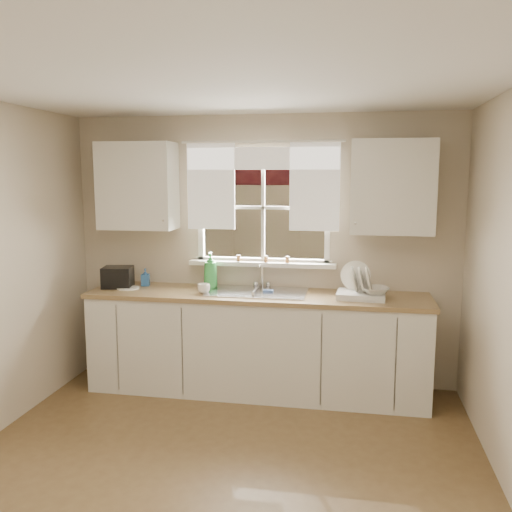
% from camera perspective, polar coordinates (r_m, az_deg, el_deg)
% --- Properties ---
extents(ground, '(4.00, 4.00, 0.00)m').
position_cam_1_polar(ground, '(3.64, -5.11, -23.93)').
color(ground, brown).
rests_on(ground, ground).
extents(room_walls, '(3.62, 4.02, 2.50)m').
position_cam_1_polar(room_walls, '(3.10, -5.74, -4.90)').
color(room_walls, beige).
rests_on(room_walls, ground).
extents(ceiling, '(3.60, 4.00, 0.02)m').
position_cam_1_polar(ceiling, '(3.12, -5.76, 18.57)').
color(ceiling, silver).
rests_on(ceiling, room_walls).
extents(window, '(1.38, 0.16, 1.06)m').
position_cam_1_polar(window, '(5.05, 0.72, 3.23)').
color(window, white).
rests_on(window, room_walls).
extents(curtains, '(1.50, 0.03, 0.81)m').
position_cam_1_polar(curtains, '(4.98, 0.63, 8.32)').
color(curtains, white).
rests_on(curtains, room_walls).
extents(base_cabinets, '(3.00, 0.62, 0.87)m').
position_cam_1_polar(base_cabinets, '(4.95, 0.06, -9.31)').
color(base_cabinets, silver).
rests_on(base_cabinets, ground).
extents(countertop, '(3.04, 0.65, 0.04)m').
position_cam_1_polar(countertop, '(4.83, 0.06, -4.17)').
color(countertop, olive).
rests_on(countertop, base_cabinets).
extents(upper_cabinet_left, '(0.70, 0.33, 0.80)m').
position_cam_1_polar(upper_cabinet_left, '(5.18, -12.35, 7.20)').
color(upper_cabinet_left, silver).
rests_on(upper_cabinet_left, room_walls).
extents(upper_cabinet_right, '(0.70, 0.33, 0.80)m').
position_cam_1_polar(upper_cabinet_right, '(4.79, 14.15, 7.05)').
color(upper_cabinet_right, silver).
rests_on(upper_cabinet_right, room_walls).
extents(wall_outlet, '(0.08, 0.01, 0.12)m').
position_cam_1_polar(wall_outlet, '(5.02, 10.64, -1.63)').
color(wall_outlet, beige).
rests_on(wall_outlet, room_walls).
extents(sill_jars, '(0.50, 0.04, 0.06)m').
position_cam_1_polar(sill_jars, '(5.03, 0.82, -0.31)').
color(sill_jars, brown).
rests_on(sill_jars, window).
extents(backyard, '(20.00, 10.00, 6.13)m').
position_cam_1_polar(backyard, '(11.48, 9.32, 16.00)').
color(backyard, '#335421').
rests_on(backyard, ground).
extents(sink, '(0.88, 0.52, 0.40)m').
position_cam_1_polar(sink, '(4.87, 0.13, -4.69)').
color(sink, '#B7B7BC').
rests_on(sink, countertop).
extents(dish_rack, '(0.42, 0.33, 0.30)m').
position_cam_1_polar(dish_rack, '(4.72, 10.97, -3.52)').
color(dish_rack, silver).
rests_on(dish_rack, countertop).
extents(bowl, '(0.28, 0.28, 0.06)m').
position_cam_1_polar(bowl, '(4.67, 12.40, -3.54)').
color(bowl, silver).
rests_on(bowl, dish_rack).
extents(soap_bottle_a, '(0.15, 0.15, 0.34)m').
position_cam_1_polar(soap_bottle_a, '(5.03, -4.82, -1.50)').
color(soap_bottle_a, green).
rests_on(soap_bottle_a, countertop).
extents(soap_bottle_b, '(0.09, 0.09, 0.17)m').
position_cam_1_polar(soap_bottle_b, '(5.24, -11.57, -2.20)').
color(soap_bottle_b, '#2F69B3').
rests_on(soap_bottle_b, countertop).
extents(soap_bottle_c, '(0.13, 0.13, 0.15)m').
position_cam_1_polar(soap_bottle_c, '(5.05, -4.79, -2.55)').
color(soap_bottle_c, '#F1E2C6').
rests_on(soap_bottle_c, countertop).
extents(saucer, '(0.21, 0.21, 0.01)m').
position_cam_1_polar(saucer, '(5.16, -13.33, -3.30)').
color(saucer, white).
rests_on(saucer, countertop).
extents(cup, '(0.13, 0.13, 0.09)m').
position_cam_1_polar(cup, '(4.83, -5.52, -3.44)').
color(cup, white).
rests_on(cup, countertop).
extents(black_appliance, '(0.30, 0.27, 0.19)m').
position_cam_1_polar(black_appliance, '(5.23, -14.35, -2.16)').
color(black_appliance, black).
rests_on(black_appliance, countertop).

